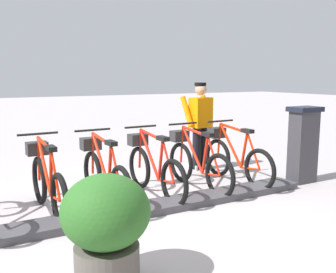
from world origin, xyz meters
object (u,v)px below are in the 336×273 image
at_px(bike_docked_1, 196,162).
at_px(worker_near_rack, 200,123).
at_px(bike_docked_0, 234,157).
at_px(planter_bush, 106,224).
at_px(bike_docked_4, 47,181).
at_px(bike_docked_3, 104,174).
at_px(payment_kiosk, 303,143).
at_px(bike_docked_2, 153,167).

relative_size(bike_docked_1, worker_near_rack, 1.04).
xyz_separation_m(bike_docked_0, planter_bush, (-2.03, 3.02, 0.11)).
distance_m(bike_docked_4, worker_near_rack, 3.28).
relative_size(bike_docked_1, bike_docked_3, 1.00).
bearing_deg(payment_kiosk, worker_near_rack, 32.12).
height_order(bike_docked_1, planter_bush, bike_docked_1).
relative_size(bike_docked_2, bike_docked_3, 1.00).
bearing_deg(payment_kiosk, bike_docked_1, 72.00).
bearing_deg(worker_near_rack, planter_bush, 135.46).
bearing_deg(payment_kiosk, bike_docked_0, 59.91).
distance_m(bike_docked_1, worker_near_rack, 1.36).
distance_m(bike_docked_3, planter_bush, 2.15).
distance_m(bike_docked_1, bike_docked_4, 2.32).
height_order(bike_docked_2, planter_bush, bike_docked_2).
bearing_deg(planter_bush, payment_kiosk, -70.03).
xyz_separation_m(payment_kiosk, bike_docked_3, (0.57, 3.30, -0.24)).
height_order(bike_docked_0, bike_docked_3, same).
bearing_deg(bike_docked_2, bike_docked_3, 90.00).
distance_m(payment_kiosk, planter_bush, 4.26).
distance_m(bike_docked_3, worker_near_rack, 2.56).
relative_size(bike_docked_1, bike_docked_2, 1.00).
xyz_separation_m(bike_docked_1, planter_bush, (-2.03, 2.24, 0.11)).
xyz_separation_m(bike_docked_0, bike_docked_3, (0.00, 2.32, 0.00)).
xyz_separation_m(payment_kiosk, bike_docked_1, (0.57, 1.76, -0.24)).
height_order(bike_docked_0, bike_docked_4, same).
relative_size(bike_docked_2, worker_near_rack, 1.04).
bearing_deg(bike_docked_2, worker_near_rack, -56.21).
bearing_deg(bike_docked_2, bike_docked_0, -90.00).
height_order(bike_docked_3, planter_bush, bike_docked_3).
height_order(payment_kiosk, bike_docked_2, payment_kiosk).
bearing_deg(bike_docked_2, bike_docked_4, 90.00).
distance_m(bike_docked_1, planter_bush, 3.03).
height_order(payment_kiosk, bike_docked_0, payment_kiosk).
height_order(worker_near_rack, planter_bush, worker_near_rack).
bearing_deg(bike_docked_2, planter_bush, 144.01).
xyz_separation_m(bike_docked_3, bike_docked_4, (0.00, 0.77, 0.00)).
distance_m(payment_kiosk, bike_docked_3, 3.36).
height_order(bike_docked_1, bike_docked_3, same).
bearing_deg(planter_bush, worker_near_rack, -44.54).
relative_size(worker_near_rack, planter_bush, 1.71).
height_order(payment_kiosk, worker_near_rack, worker_near_rack).
xyz_separation_m(bike_docked_1, bike_docked_4, (0.00, 2.32, 0.00)).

